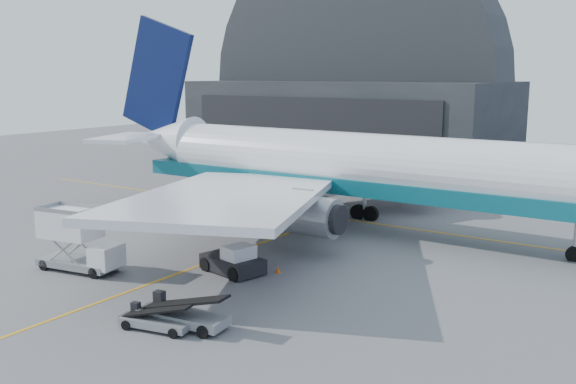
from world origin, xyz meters
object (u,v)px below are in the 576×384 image
Objects in this scene: catering_truck at (77,240)px; belt_loader_a at (156,320)px; airliner at (346,166)px; belt_loader_b at (182,315)px; pushback_tug at (234,262)px.

belt_loader_a is (11.94, -4.46, -1.61)m from catering_truck.
catering_truck is 12.84m from belt_loader_a.
airliner is at bearing 84.39° from belt_loader_a.
belt_loader_b is (3.68, -24.62, -4.77)m from airliner.
catering_truck is at bearing 158.66° from belt_loader_b.
pushback_tug is (0.12, -15.79, -4.64)m from airliner.
airliner reaches higher than catering_truck.
belt_loader_a is at bearing -133.58° from belt_loader_b.
airliner reaches higher than belt_loader_b.
belt_loader_b is at bearing 41.34° from belt_loader_a.
catering_truck is at bearing -136.46° from pushback_tug.
belt_loader_a is 0.79× the size of belt_loader_b.
pushback_tug is at bearing 93.30° from belt_loader_a.
catering_truck reaches higher than belt_loader_a.
belt_loader_a is at bearing -83.74° from airliner.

